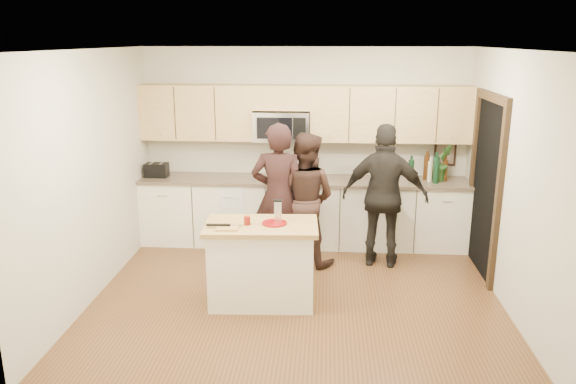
# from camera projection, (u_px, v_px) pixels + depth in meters

# --- Properties ---
(floor) EXTENTS (4.50, 4.50, 0.00)m
(floor) POSITION_uv_depth(u_px,v_px,m) (297.00, 296.00, 6.34)
(floor) COLOR brown
(floor) RESTS_ON ground
(room_shell) EXTENTS (4.52, 4.02, 2.71)m
(room_shell) POSITION_uv_depth(u_px,v_px,m) (297.00, 145.00, 5.88)
(room_shell) COLOR #BDB8A1
(room_shell) RESTS_ON ground
(back_cabinetry) EXTENTS (4.50, 0.66, 0.94)m
(back_cabinetry) POSITION_uv_depth(u_px,v_px,m) (303.00, 211.00, 7.84)
(back_cabinetry) COLOR white
(back_cabinetry) RESTS_ON ground
(upper_cabinetry) EXTENTS (4.50, 0.33, 0.75)m
(upper_cabinetry) POSITION_uv_depth(u_px,v_px,m) (307.00, 112.00, 7.61)
(upper_cabinetry) COLOR tan
(upper_cabinetry) RESTS_ON ground
(microwave) EXTENTS (0.76, 0.41, 0.40)m
(microwave) POSITION_uv_depth(u_px,v_px,m) (282.00, 126.00, 7.65)
(microwave) COLOR silver
(microwave) RESTS_ON ground
(doorway) EXTENTS (0.06, 1.25, 2.20)m
(doorway) POSITION_uv_depth(u_px,v_px,m) (486.00, 180.00, 6.75)
(doorway) COLOR black
(doorway) RESTS_ON ground
(framed_picture) EXTENTS (0.30, 0.03, 0.38)m
(framed_picture) POSITION_uv_depth(u_px,v_px,m) (445.00, 152.00, 7.78)
(framed_picture) COLOR black
(framed_picture) RESTS_ON ground
(dish_towel) EXTENTS (0.34, 0.60, 0.48)m
(dish_towel) POSITION_uv_depth(u_px,v_px,m) (233.00, 191.00, 7.63)
(dish_towel) COLOR white
(dish_towel) RESTS_ON ground
(island) EXTENTS (1.23, 0.76, 0.90)m
(island) POSITION_uv_depth(u_px,v_px,m) (262.00, 263.00, 6.08)
(island) COLOR white
(island) RESTS_ON ground
(red_plate) EXTENTS (0.27, 0.27, 0.02)m
(red_plate) POSITION_uv_depth(u_px,v_px,m) (274.00, 223.00, 5.97)
(red_plate) COLOR maroon
(red_plate) RESTS_ON island
(box_grater) EXTENTS (0.09, 0.06, 0.24)m
(box_grater) POSITION_uv_depth(u_px,v_px,m) (278.00, 210.00, 5.97)
(box_grater) COLOR silver
(box_grater) RESTS_ON red_plate
(drink_glass) EXTENTS (0.07, 0.07, 0.09)m
(drink_glass) POSITION_uv_depth(u_px,v_px,m) (247.00, 221.00, 5.93)
(drink_glass) COLOR maroon
(drink_glass) RESTS_ON island
(cutting_board) EXTENTS (0.24, 0.18, 0.02)m
(cutting_board) POSITION_uv_depth(u_px,v_px,m) (227.00, 228.00, 5.80)
(cutting_board) COLOR #AD8848
(cutting_board) RESTS_ON island
(tongs) EXTENTS (0.25, 0.05, 0.02)m
(tongs) POSITION_uv_depth(u_px,v_px,m) (218.00, 225.00, 5.84)
(tongs) COLOR black
(tongs) RESTS_ON cutting_board
(knife) EXTENTS (0.20, 0.04, 0.01)m
(knife) POSITION_uv_depth(u_px,v_px,m) (233.00, 225.00, 5.86)
(knife) COLOR silver
(knife) RESTS_ON cutting_board
(toaster) EXTENTS (0.31, 0.20, 0.19)m
(toaster) POSITION_uv_depth(u_px,v_px,m) (157.00, 170.00, 7.81)
(toaster) COLOR black
(toaster) RESTS_ON back_cabinetry
(bottle_cluster) EXTENTS (0.54, 0.36, 0.42)m
(bottle_cluster) POSITION_uv_depth(u_px,v_px,m) (432.00, 167.00, 7.58)
(bottle_cluster) COLOR black
(bottle_cluster) RESTS_ON back_cabinetry
(orchid) EXTENTS (0.33, 0.29, 0.50)m
(orchid) POSITION_uv_depth(u_px,v_px,m) (442.00, 163.00, 7.55)
(orchid) COLOR #37702D
(orchid) RESTS_ON back_cabinetry
(woman_left) EXTENTS (0.68, 0.46, 1.84)m
(woman_left) POSITION_uv_depth(u_px,v_px,m) (278.00, 197.00, 6.93)
(woman_left) COLOR black
(woman_left) RESTS_ON ground
(woman_center) EXTENTS (1.01, 0.91, 1.70)m
(woman_center) POSITION_uv_depth(u_px,v_px,m) (305.00, 199.00, 7.09)
(woman_center) COLOR black
(woman_center) RESTS_ON ground
(woman_right) EXTENTS (1.13, 0.63, 1.82)m
(woman_right) POSITION_uv_depth(u_px,v_px,m) (385.00, 196.00, 6.97)
(woman_right) COLOR black
(woman_right) RESTS_ON ground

